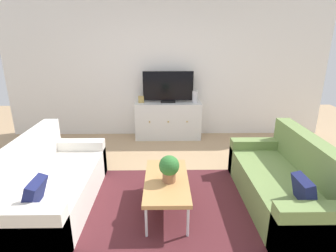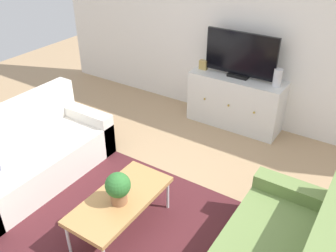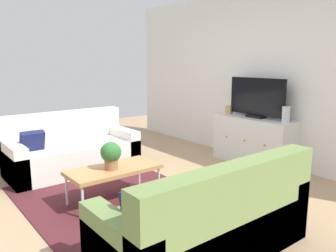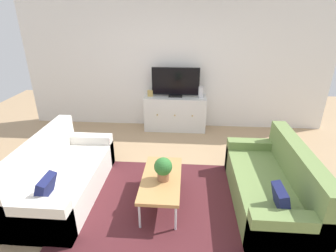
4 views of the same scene
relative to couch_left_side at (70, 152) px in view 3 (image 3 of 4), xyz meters
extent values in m
plane|color=tan|center=(1.44, 0.10, -0.28)|extent=(10.00, 10.00, 0.00)
cube|color=white|center=(1.44, 2.65, 1.07)|extent=(6.40, 0.12, 2.70)
cube|color=#4C1E23|center=(1.44, -0.05, -0.27)|extent=(2.50, 1.90, 0.01)
cube|color=silver|center=(0.09, 0.00, -0.07)|extent=(0.85, 1.80, 0.41)
cube|color=silver|center=(-0.23, 0.00, 0.14)|extent=(0.20, 1.80, 0.84)
cube|color=silver|center=(0.09, 0.82, -0.01)|extent=(0.85, 0.18, 0.54)
cube|color=silver|center=(0.09, -0.81, -0.01)|extent=(0.85, 0.18, 0.54)
cube|color=#191E4C|center=(0.14, -0.57, 0.25)|extent=(0.19, 0.30, 0.32)
cube|color=olive|center=(2.79, 0.00, -0.07)|extent=(0.85, 1.80, 0.41)
cube|color=olive|center=(3.11, 0.00, 0.14)|extent=(0.20, 1.80, 0.84)
cube|color=olive|center=(2.79, 0.82, -0.01)|extent=(0.85, 0.18, 0.54)
cube|color=#191E4C|center=(2.74, -0.57, 0.25)|extent=(0.17, 0.30, 0.32)
cube|color=#B7844C|center=(1.41, -0.06, 0.10)|extent=(0.50, 1.04, 0.04)
cylinder|color=silver|center=(1.20, -0.54, -0.10)|extent=(0.03, 0.03, 0.36)
cylinder|color=silver|center=(1.62, -0.54, -0.10)|extent=(0.03, 0.03, 0.36)
cylinder|color=silver|center=(1.20, 0.41, -0.10)|extent=(0.03, 0.03, 0.36)
cylinder|color=silver|center=(1.62, 0.41, -0.10)|extent=(0.03, 0.03, 0.36)
cylinder|color=#936042|center=(1.44, -0.11, 0.18)|extent=(0.15, 0.15, 0.11)
sphere|color=#2D6B2D|center=(1.44, -0.11, 0.32)|extent=(0.23, 0.23, 0.23)
cube|color=silver|center=(1.47, 2.37, 0.09)|extent=(1.30, 0.44, 0.73)
sphere|color=#B79338|center=(1.10, 2.14, 0.12)|extent=(0.03, 0.03, 0.03)
sphere|color=#B79338|center=(1.47, 2.14, 0.12)|extent=(0.03, 0.03, 0.03)
sphere|color=#B79338|center=(1.83, 2.14, 0.12)|extent=(0.03, 0.03, 0.03)
cube|color=black|center=(1.47, 2.39, 0.47)|extent=(0.28, 0.16, 0.04)
cube|color=black|center=(1.47, 2.39, 0.78)|extent=(0.98, 0.04, 0.57)
cylinder|color=silver|center=(2.00, 2.37, 0.57)|extent=(0.11, 0.11, 0.23)
cube|color=tan|center=(0.94, 2.37, 0.52)|extent=(0.11, 0.07, 0.13)
camera|label=1|loc=(1.38, -2.83, 1.68)|focal=28.89mm
camera|label=2|loc=(3.14, -1.92, 2.38)|focal=38.68mm
camera|label=3|loc=(4.68, -1.85, 1.31)|focal=36.26mm
camera|label=4|loc=(1.71, -2.87, 2.09)|focal=27.93mm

